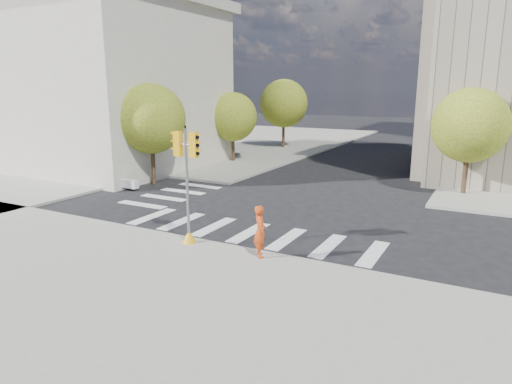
{
  "coord_description": "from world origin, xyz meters",
  "views": [
    {
      "loc": [
        9.07,
        -18.47,
        6.17
      ],
      "look_at": [
        0.75,
        -2.94,
        2.1
      ],
      "focal_mm": 32.0,
      "sensor_mm": 36.0,
      "label": 1
    }
  ],
  "objects_px": {
    "lamp_near": "(484,113)",
    "photographer": "(260,231)",
    "traffic_signal": "(187,194)",
    "lamp_far": "(490,105)",
    "planter_wall": "(100,180)"
  },
  "relations": [
    {
      "from": "planter_wall",
      "to": "photographer",
      "type": "bearing_deg",
      "value": -24.94
    },
    {
      "from": "lamp_near",
      "to": "traffic_signal",
      "type": "distance_m",
      "value": 20.97
    },
    {
      "from": "lamp_near",
      "to": "lamp_far",
      "type": "height_order",
      "value": "same"
    },
    {
      "from": "lamp_near",
      "to": "photographer",
      "type": "height_order",
      "value": "lamp_near"
    },
    {
      "from": "traffic_signal",
      "to": "planter_wall",
      "type": "relative_size",
      "value": 0.77
    },
    {
      "from": "planter_wall",
      "to": "traffic_signal",
      "type": "bearing_deg",
      "value": -30.38
    },
    {
      "from": "lamp_near",
      "to": "lamp_far",
      "type": "distance_m",
      "value": 14.0
    },
    {
      "from": "traffic_signal",
      "to": "lamp_far",
      "type": "bearing_deg",
      "value": 75.96
    },
    {
      "from": "lamp_far",
      "to": "photographer",
      "type": "distance_m",
      "value": 33.36
    },
    {
      "from": "photographer",
      "to": "planter_wall",
      "type": "height_order",
      "value": "photographer"
    },
    {
      "from": "lamp_near",
      "to": "planter_wall",
      "type": "height_order",
      "value": "lamp_near"
    },
    {
      "from": "lamp_far",
      "to": "photographer",
      "type": "xyz_separation_m",
      "value": [
        -6.19,
        -32.6,
        -3.48
      ]
    },
    {
      "from": "lamp_far",
      "to": "traffic_signal",
      "type": "relative_size",
      "value": 1.76
    },
    {
      "from": "planter_wall",
      "to": "lamp_far",
      "type": "bearing_deg",
      "value": 49.68
    },
    {
      "from": "lamp_near",
      "to": "photographer",
      "type": "bearing_deg",
      "value": -108.41
    }
  ]
}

